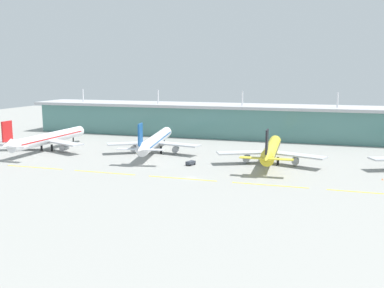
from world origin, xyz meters
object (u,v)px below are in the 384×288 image
Objects in this scene: airliner_far_middle at (271,150)px; safety_cone_nose_front at (382,179)px; pushback_tug at (191,163)px; airliner_near_middle at (155,140)px; airliner_nearest at (48,138)px.

safety_cone_nose_front is (44.68, -16.99, -6.09)m from airliner_far_middle.
airliner_near_middle is at bearing 138.47° from pushback_tug.
airliner_far_middle is 36.85m from pushback_tug.
airliner_nearest is 0.96× the size of airliner_near_middle.
airliner_nearest is 13.91× the size of pushback_tug.
airliner_far_middle is 48.19m from safety_cone_nose_front.
safety_cone_nose_front is (161.86, -16.58, -6.10)m from airliner_nearest.
airliner_near_middle is 102.75× the size of safety_cone_nose_front.
safety_cone_nose_front is at bearing -5.85° from airliner_nearest.
safety_cone_nose_front is at bearing -20.82° from airliner_far_middle.
airliner_far_middle is 11.97× the size of pushback_tug.
airliner_nearest is 162.82m from safety_cone_nose_front.
airliner_far_middle is at bearing -9.42° from airliner_near_middle.
airliner_far_middle is (117.18, 0.41, -0.01)m from airliner_nearest.
airliner_nearest and airliner_near_middle have the same top height.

